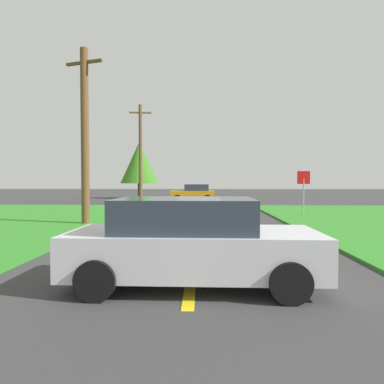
{
  "coord_description": "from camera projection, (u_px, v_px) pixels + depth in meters",
  "views": [
    {
      "loc": [
        0.23,
        -19.95,
        1.94
      ],
      "look_at": [
        -0.49,
        2.77,
        1.19
      ],
      "focal_mm": 31.68,
      "sensor_mm": 36.0,
      "label": 1
    }
  ],
  "objects": [
    {
      "name": "utility_pole_near",
      "position": [
        85.0,
        135.0,
        14.78
      ],
      "size": [
        1.76,
        0.64,
        7.69
      ],
      "color": "brown",
      "rests_on": "ground"
    },
    {
      "name": "oak_tree_left",
      "position": [
        139.0,
        163.0,
        37.16
      ],
      "size": [
        4.1,
        4.1,
        6.19
      ],
      "color": "brown",
      "rests_on": "ground"
    },
    {
      "name": "ground_plane",
      "position": [
        199.0,
        214.0,
        20.0
      ],
      "size": [
        120.0,
        120.0,
        0.0
      ],
      "primitive_type": "plane",
      "color": "#363636"
    },
    {
      "name": "car_behind_on_main_road",
      "position": [
        191.0,
        242.0,
        6.27
      ],
      "size": [
        4.58,
        2.08,
        1.62
      ],
      "rotation": [
        0.0,
        0.0,
        -0.01
      ],
      "color": "silver",
      "rests_on": "ground"
    },
    {
      "name": "lane_stripe_center",
      "position": [
        196.0,
        235.0,
        12.01
      ],
      "size": [
        0.2,
        14.0,
        0.01
      ],
      "primitive_type": "cube",
      "color": "yellow",
      "rests_on": "ground"
    },
    {
      "name": "stop_sign",
      "position": [
        304.0,
        185.0,
        17.91
      ],
      "size": [
        0.68,
        0.1,
        2.46
      ],
      "rotation": [
        0.0,
        0.0,
        3.23
      ],
      "color": "#9EA0A8",
      "rests_on": "ground"
    },
    {
      "name": "utility_pole_mid",
      "position": [
        141.0,
        153.0,
        27.77
      ],
      "size": [
        1.8,
        0.34,
        8.17
      ],
      "color": "brown",
      "rests_on": "ground"
    },
    {
      "name": "car_approaching_junction",
      "position": [
        194.0,
        193.0,
        31.53
      ],
      "size": [
        4.03,
        2.07,
        1.62
      ],
      "rotation": [
        0.0,
        0.0,
        3.16
      ],
      "color": "orange",
      "rests_on": "ground"
    }
  ]
}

